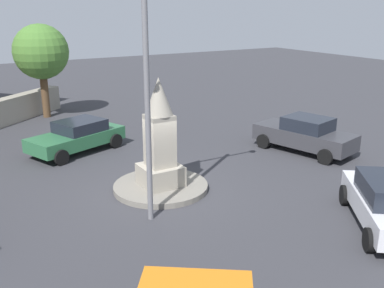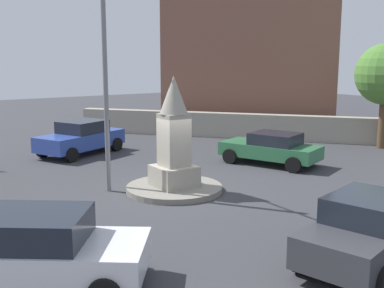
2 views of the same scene
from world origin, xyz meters
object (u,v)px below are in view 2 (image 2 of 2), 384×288
at_px(monument, 174,138).
at_px(car_green_far_side, 271,148).
at_px(car_blue_waiting, 81,137).
at_px(car_white_parked_right, 40,249).
at_px(corner_building, 256,62).
at_px(car_dark_grey_approaching, 370,228).
at_px(streetlamp, 104,51).

relative_size(monument, car_green_far_side, 0.83).
bearing_deg(car_blue_waiting, car_white_parked_right, 155.46).
relative_size(monument, car_white_parked_right, 0.85).
height_order(monument, corner_building, corner_building).
bearing_deg(car_green_far_side, monument, 102.07).
distance_m(monument, car_green_far_side, 5.81).
relative_size(car_green_far_side, car_blue_waiting, 0.97).
xyz_separation_m(car_blue_waiting, corner_building, (2.99, -13.40, 3.37)).
height_order(car_blue_waiting, corner_building, corner_building).
bearing_deg(car_green_far_side, car_dark_grey_approaching, 149.28).
bearing_deg(car_blue_waiting, corner_building, -77.43).
xyz_separation_m(streetlamp, car_white_parked_right, (-5.61, 3.98, -3.89)).
bearing_deg(car_green_far_side, streetlamp, 89.43).
xyz_separation_m(monument, car_white_parked_right, (-4.35, 5.82, -1.03)).
bearing_deg(corner_building, car_blue_waiting, 102.57).
distance_m(car_white_parked_right, corner_building, 24.48).
relative_size(monument, car_blue_waiting, 0.80).
relative_size(streetlamp, car_green_far_side, 1.72).
distance_m(car_green_far_side, car_dark_grey_approaching, 9.84).
height_order(streetlamp, corner_building, corner_building).
xyz_separation_m(monument, streetlamp, (1.27, 1.84, 2.86)).
distance_m(streetlamp, car_green_far_side, 8.41).
bearing_deg(monument, car_green_far_side, -77.93).
xyz_separation_m(monument, car_blue_waiting, (7.80, 0.27, -1.02)).
distance_m(car_green_far_side, car_blue_waiting, 8.82).
height_order(streetlamp, car_green_far_side, streetlamp).
bearing_deg(car_green_far_side, car_blue_waiting, 41.52).
height_order(car_white_parked_right, car_blue_waiting, car_blue_waiting).
height_order(car_white_parked_right, car_dark_grey_approaching, car_dark_grey_approaching).
xyz_separation_m(streetlamp, corner_building, (9.52, -14.97, -0.51)).
xyz_separation_m(monument, car_green_far_side, (1.19, -5.58, -1.10)).
xyz_separation_m(streetlamp, car_dark_grey_approaching, (-8.53, -2.39, -3.89)).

